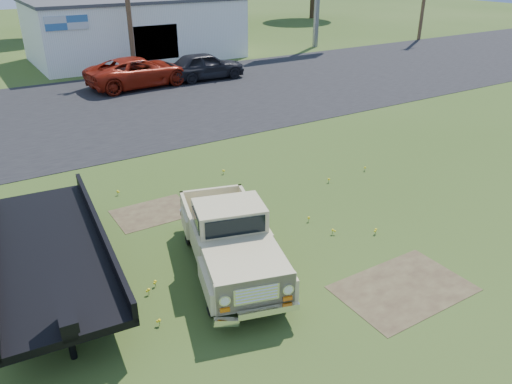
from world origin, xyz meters
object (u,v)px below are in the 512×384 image
red_pickup (139,72)px  dark_sedan (205,66)px  vintage_pickup_truck (230,237)px  flatbed_trailer (49,245)px

red_pickup → dark_sedan: size_ratio=1.25×
vintage_pickup_truck → flatbed_trailer: flatbed_trailer is taller
flatbed_trailer → dark_sedan: flatbed_trailer is taller
dark_sedan → red_pickup: bearing=86.7°
vintage_pickup_truck → dark_sedan: vintage_pickup_truck is taller
vintage_pickup_truck → red_pickup: size_ratio=0.82×
vintage_pickup_truck → flatbed_trailer: (-3.71, 1.69, 0.10)m
red_pickup → dark_sedan: (4.00, -0.34, -0.02)m
flatbed_trailer → red_pickup: flatbed_trailer is taller
flatbed_trailer → dark_sedan: (12.25, 16.69, -0.17)m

